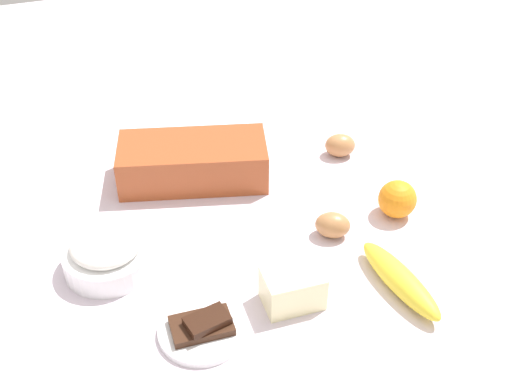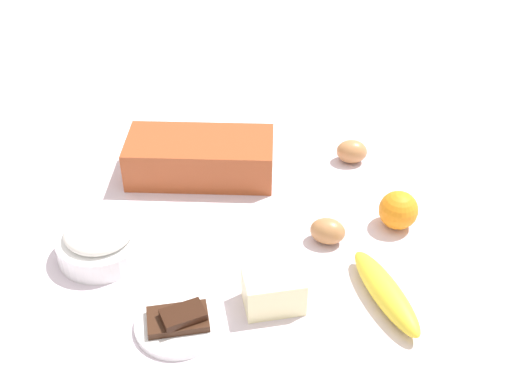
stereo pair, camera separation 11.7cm
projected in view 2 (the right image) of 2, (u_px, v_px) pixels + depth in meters
name	position (u px, v px, depth m)	size (l,w,h in m)	color
ground_plane	(256.00, 214.00, 1.20)	(2.40, 2.40, 0.02)	silver
loaf_pan	(200.00, 157.00, 1.26)	(0.30, 0.19, 0.08)	#9E4723
flour_bowl	(100.00, 240.00, 1.08)	(0.15, 0.15, 0.07)	white
banana	(386.00, 292.00, 1.00)	(0.19, 0.04, 0.04)	yellow
orange_fruit	(398.00, 210.00, 1.14)	(0.07, 0.07, 0.07)	orange
butter_block	(274.00, 291.00, 0.99)	(0.09, 0.06, 0.06)	#F4EDB2
egg_near_butter	(352.00, 151.00, 1.30)	(0.05, 0.05, 0.06)	#B77C4B
egg_beside_bowl	(328.00, 231.00, 1.11)	(0.05, 0.05, 0.06)	#B17848
chocolate_plate	(179.00, 322.00, 0.96)	(0.13, 0.13, 0.03)	white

